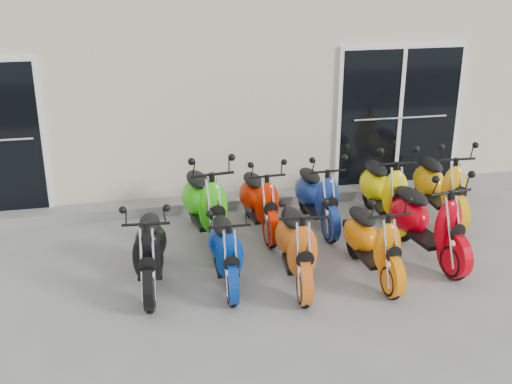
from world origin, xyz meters
TOP-DOWN VIEW (x-y plane):
  - ground at (0.00, 0.00)m, footprint 80.00×80.00m
  - building at (0.00, 5.20)m, footprint 14.00×6.00m
  - front_step at (0.00, 2.02)m, footprint 14.00×0.40m
  - door_left at (-3.20, 2.17)m, footprint 1.07×0.08m
  - door_right at (2.60, 2.17)m, footprint 2.02×0.08m
  - scooter_front_black at (-1.40, -0.22)m, footprint 0.71×1.63m
  - scooter_front_blue at (-0.55, -0.33)m, footprint 0.59×1.49m
  - scooter_front_orange_a at (0.25, -0.45)m, footprint 0.76×1.68m
  - scooter_front_orange_b at (1.16, -0.50)m, footprint 0.64×1.58m
  - scooter_front_red at (1.99, -0.19)m, footprint 0.87×1.79m
  - scooter_back_green at (-0.62, 0.91)m, footprint 0.85×1.84m
  - scooter_back_red at (0.14, 1.02)m, footprint 0.66×1.59m
  - scooter_back_blue at (0.95, 1.01)m, footprint 0.64×1.60m
  - scooter_back_yellow at (1.90, 0.95)m, footprint 0.69×1.72m
  - scooter_back_extra at (2.75, 0.95)m, footprint 0.69×1.72m

SIDE VIEW (x-z plane):
  - ground at x=0.00m, z-range 0.00..0.00m
  - front_step at x=0.00m, z-range 0.00..0.15m
  - scooter_front_blue at x=-0.55m, z-range 0.00..1.08m
  - scooter_front_orange_b at x=1.16m, z-range 0.00..1.15m
  - scooter_back_red at x=0.14m, z-range 0.00..1.15m
  - scooter_back_blue at x=0.95m, z-range 0.00..1.16m
  - scooter_front_black at x=-1.40m, z-range 0.00..1.17m
  - scooter_front_orange_a at x=0.25m, z-range 0.00..1.20m
  - scooter_back_yellow at x=1.90m, z-range 0.00..1.25m
  - scooter_back_extra at x=2.75m, z-range 0.00..1.25m
  - scooter_front_red at x=1.99m, z-range 0.00..1.27m
  - scooter_back_green at x=-0.62m, z-range 0.00..1.31m
  - door_left at x=-3.20m, z-range 0.15..2.37m
  - door_right at x=2.60m, z-range 0.15..2.37m
  - building at x=0.00m, z-range 0.00..3.20m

